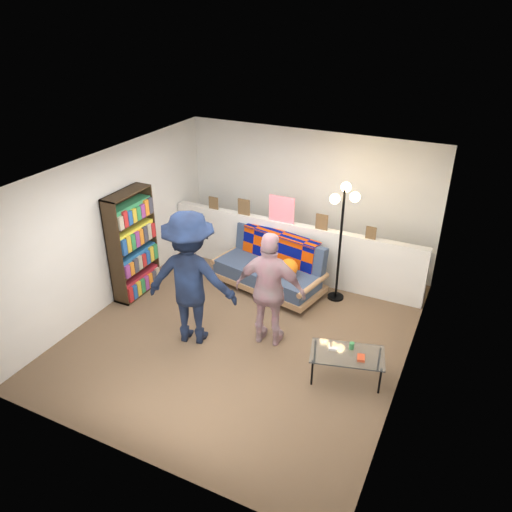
{
  "coord_description": "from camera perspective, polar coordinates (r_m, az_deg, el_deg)",
  "views": [
    {
      "loc": [
        2.75,
        -5.26,
        4.34
      ],
      "look_at": [
        0.0,
        0.4,
        1.05
      ],
      "focal_mm": 35.0,
      "sensor_mm": 36.0,
      "label": 1
    }
  ],
  "objects": [
    {
      "name": "floor_lamp",
      "position": [
        7.61,
        9.88,
        4.1
      ],
      "size": [
        0.45,
        0.37,
        1.92
      ],
      "color": "black",
      "rests_on": "ground"
    },
    {
      "name": "ledge_decor",
      "position": [
        8.27,
        2.78,
        5.09
      ],
      "size": [
        2.97,
        0.02,
        0.45
      ],
      "color": "brown",
      "rests_on": "half_wall_ledge"
    },
    {
      "name": "coffee_table",
      "position": [
        6.44,
        10.44,
        -11.11
      ],
      "size": [
        1.01,
        0.72,
        0.48
      ],
      "color": "black",
      "rests_on": "ground"
    },
    {
      "name": "room_shell",
      "position": [
        6.89,
        0.26,
        4.83
      ],
      "size": [
        4.6,
        5.05,
        2.45
      ],
      "color": "silver",
      "rests_on": "ground"
    },
    {
      "name": "person_left",
      "position": [
        6.77,
        -7.47,
        -2.58
      ],
      "size": [
        1.38,
        0.99,
        1.93
      ],
      "primitive_type": "imported",
      "rotation": [
        0.0,
        0.0,
        3.38
      ],
      "color": "black",
      "rests_on": "ground"
    },
    {
      "name": "futon_sofa",
      "position": [
        8.2,
        1.74,
        -1.42
      ],
      "size": [
        1.96,
        1.2,
        0.78
      ],
      "color": "#A57850",
      "rests_on": "ground"
    },
    {
      "name": "bookshelf",
      "position": [
        8.11,
        -13.9,
        0.96
      ],
      "size": [
        0.29,
        0.87,
        1.74
      ],
      "color": "black",
      "rests_on": "ground"
    },
    {
      "name": "person_right",
      "position": [
        6.7,
        1.63,
        -3.94
      ],
      "size": [
        1.02,
        0.52,
        1.67
      ],
      "primitive_type": "imported",
      "rotation": [
        0.0,
        0.0,
        3.26
      ],
      "color": "pink",
      "rests_on": "ground"
    },
    {
      "name": "half_wall_ledge",
      "position": [
        8.49,
        4.13,
        0.65
      ],
      "size": [
        4.45,
        0.15,
        1.0
      ],
      "primitive_type": "cube",
      "color": "silver",
      "rests_on": "ground"
    },
    {
      "name": "ground",
      "position": [
        7.35,
        -1.38,
        -8.58
      ],
      "size": [
        5.0,
        5.0,
        0.0
      ],
      "primitive_type": "plane",
      "color": "brown",
      "rests_on": "ground"
    }
  ]
}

